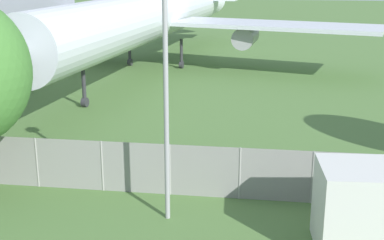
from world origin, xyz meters
TOP-DOWN VIEW (x-y plane):
  - perimeter_fence at (0.00, 11.14)m, footprint 56.07×0.07m
  - airplane at (-5.88, 34.34)m, footprint 35.25×43.17m
  - light_mast at (0.27, 9.28)m, footprint 0.44×0.44m

SIDE VIEW (x-z plane):
  - perimeter_fence at x=0.00m, z-range 0.00..1.95m
  - airplane at x=-5.88m, z-range -1.64..9.94m
  - light_mast at x=0.27m, z-range 0.86..8.65m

